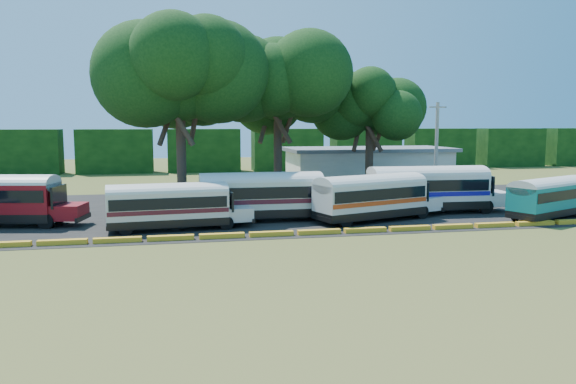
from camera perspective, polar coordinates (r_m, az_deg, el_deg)
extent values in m
plane|color=#44521B|center=(33.06, -3.97, -4.96)|extent=(160.00, 160.00, 0.00)
cube|color=black|center=(44.89, -4.74, -1.76)|extent=(64.00, 24.00, 0.02)
cube|color=gold|center=(34.98, -26.78, -4.79)|extent=(2.70, 0.45, 0.30)
cube|color=gold|center=(34.31, -21.93, -4.76)|extent=(2.70, 0.45, 0.30)
cube|color=gold|center=(33.89, -16.92, -4.69)|extent=(2.70, 0.45, 0.30)
cube|color=gold|center=(33.73, -11.83, -4.59)|extent=(2.70, 0.45, 0.30)
cube|color=gold|center=(33.84, -6.73, -4.45)|extent=(2.70, 0.45, 0.30)
cube|color=gold|center=(34.22, -1.70, -4.28)|extent=(2.70, 0.45, 0.30)
cube|color=gold|center=(34.84, 3.18, -4.08)|extent=(2.70, 0.45, 0.30)
cube|color=gold|center=(35.71, 7.85, -3.86)|extent=(2.70, 0.45, 0.30)
cube|color=gold|center=(36.81, 12.26, -3.63)|extent=(2.70, 0.45, 0.30)
cube|color=gold|center=(38.11, 16.40, -3.39)|extent=(2.70, 0.45, 0.30)
cube|color=gold|center=(39.59, 20.25, -3.16)|extent=(2.70, 0.45, 0.30)
cube|color=gold|center=(41.24, 23.80, -2.93)|extent=(2.70, 0.45, 0.30)
cube|color=gold|center=(43.04, 27.06, -2.71)|extent=(2.70, 0.45, 0.30)
cube|color=silver|center=(66.11, 8.13, 2.58)|extent=(18.00, 8.00, 3.60)
cube|color=#515358|center=(65.99, 8.16, 4.31)|extent=(19.00, 9.00, 0.40)
cube|color=black|center=(82.55, -25.46, 3.68)|extent=(10.00, 4.00, 6.00)
cube|color=black|center=(80.53, -17.13, 3.99)|extent=(10.00, 4.00, 6.00)
cube|color=black|center=(80.26, -8.55, 4.21)|extent=(10.00, 4.00, 6.00)
cube|color=black|center=(81.78, -0.11, 4.34)|extent=(10.00, 4.00, 6.00)
cube|color=black|center=(84.98, 7.87, 4.38)|extent=(10.00, 4.00, 6.00)
cube|color=black|center=(89.68, 15.14, 4.33)|extent=(10.00, 4.00, 6.00)
cube|color=black|center=(95.67, 21.60, 4.24)|extent=(10.00, 4.00, 6.00)
cube|color=black|center=(102.71, 27.23, 4.11)|extent=(10.00, 4.00, 6.00)
cylinder|color=black|center=(39.69, -23.41, -2.74)|extent=(1.08, 0.49, 1.04)
cylinder|color=black|center=(41.72, -22.21, -2.23)|extent=(1.08, 0.49, 1.04)
cube|color=maroon|center=(40.20, -21.31, -1.84)|extent=(2.29, 2.62, 0.99)
cube|color=black|center=(40.31, -22.25, -0.40)|extent=(0.62, 2.39, 1.43)
cube|color=black|center=(39.96, -20.10, -2.45)|extent=(0.68, 2.54, 0.31)
cylinder|color=black|center=(36.37, -6.29, -3.14)|extent=(0.94, 0.34, 0.92)
cylinder|color=black|center=(38.28, -6.82, -2.64)|extent=(0.94, 0.34, 0.92)
cylinder|color=black|center=(35.82, -16.19, -3.54)|extent=(0.94, 0.34, 0.92)
cylinder|color=black|center=(37.76, -16.21, -3.01)|extent=(0.94, 0.34, 0.92)
cube|color=black|center=(36.86, -12.06, -2.90)|extent=(7.70, 2.94, 0.51)
cube|color=beige|center=(36.70, -12.10, -1.23)|extent=(7.70, 2.94, 1.68)
cube|color=black|center=(36.67, -12.11, -0.91)|extent=(7.41, 2.97, 0.71)
cube|color=#4C131A|center=(36.74, -12.09, -1.75)|extent=(7.63, 2.97, 0.28)
ellipsoid|color=beige|center=(36.59, -12.14, 0.08)|extent=(7.70, 2.94, 1.03)
cube|color=beige|center=(37.44, -5.04, -2.19)|extent=(1.82, 2.16, 0.87)
cube|color=black|center=(37.20, -5.93, -0.87)|extent=(0.32, 2.12, 1.26)
cube|color=black|center=(37.66, -3.87, -2.69)|extent=(0.36, 2.26, 0.28)
cube|color=black|center=(36.79, -17.85, -3.25)|extent=(0.36, 2.26, 0.28)
cylinder|color=black|center=(39.24, 3.36, -2.27)|extent=(1.04, 0.30, 1.04)
cylinder|color=black|center=(41.36, 2.59, -1.79)|extent=(1.04, 0.30, 1.04)
cylinder|color=black|center=(38.09, -6.97, -2.60)|extent=(1.04, 0.30, 1.04)
cylinder|color=black|center=(40.27, -7.21, -2.08)|extent=(1.04, 0.30, 1.04)
cube|color=black|center=(39.48, -2.74, -1.98)|extent=(8.52, 2.63, 0.57)
cube|color=beige|center=(39.31, -2.75, -0.21)|extent=(8.52, 2.63, 1.90)
cube|color=black|center=(39.28, -2.75, 0.12)|extent=(8.18, 2.69, 0.80)
cube|color=#4C131D|center=(39.36, -2.75, -0.76)|extent=(8.44, 2.68, 0.31)
ellipsoid|color=beige|center=(39.20, -2.76, 1.16)|extent=(8.52, 2.63, 1.17)
cube|color=beige|center=(40.52, 4.53, -1.32)|extent=(1.88, 2.29, 0.99)
cube|color=black|center=(40.22, 3.65, 0.08)|extent=(0.17, 2.39, 1.42)
cube|color=black|center=(40.83, 5.72, -1.86)|extent=(0.20, 2.54, 0.31)
cube|color=black|center=(39.11, -8.84, -2.30)|extent=(0.20, 2.54, 0.31)
cylinder|color=black|center=(41.41, 13.47, -2.00)|extent=(1.03, 0.58, 0.99)
cylinder|color=black|center=(42.95, 11.52, -1.62)|extent=(1.03, 0.58, 0.99)
cylinder|color=black|center=(37.12, 5.88, -2.87)|extent=(1.03, 0.58, 0.99)
cylinder|color=black|center=(38.83, 4.03, -2.41)|extent=(1.03, 0.58, 0.99)
cube|color=black|center=(39.65, 8.35, -2.05)|extent=(8.52, 4.95, 0.55)
cube|color=beige|center=(39.49, 8.38, -0.36)|extent=(8.52, 4.95, 1.82)
cube|color=black|center=(39.46, 8.39, -0.05)|extent=(8.23, 4.90, 0.76)
cube|color=#B23711|center=(39.53, 8.37, -0.89)|extent=(8.45, 4.96, 0.30)
ellipsoid|color=beige|center=(39.38, 8.40, 0.95)|extent=(8.52, 4.95, 1.12)
cube|color=beige|center=(42.85, 13.57, -1.09)|extent=(2.39, 2.64, 0.94)
cube|color=black|center=(42.30, 13.00, 0.14)|extent=(0.87, 2.21, 1.36)
cube|color=black|center=(43.49, 14.36, -1.53)|extent=(0.94, 2.37, 0.30)
cube|color=black|center=(37.33, 3.50, -2.71)|extent=(0.94, 2.37, 0.30)
cylinder|color=black|center=(45.07, 19.47, -1.42)|extent=(1.10, 0.34, 1.09)
cylinder|color=black|center=(47.10, 18.10, -1.02)|extent=(1.10, 0.34, 1.09)
cylinder|color=black|center=(41.99, 10.59, -1.73)|extent=(1.10, 0.34, 1.09)
cylinder|color=black|center=(44.16, 9.55, -1.28)|extent=(1.10, 0.34, 1.09)
cube|color=black|center=(44.20, 13.92, -1.17)|extent=(9.02, 3.03, 0.60)
cube|color=silver|center=(44.04, 13.97, 0.49)|extent=(9.02, 3.03, 1.99)
cube|color=black|center=(44.02, 13.98, 0.80)|extent=(8.67, 3.08, 0.84)
cube|color=#120D85|center=(44.09, 13.96, -0.02)|extent=(8.94, 3.07, 0.33)
ellipsoid|color=beige|center=(43.94, 14.01, 1.79)|extent=(9.02, 3.03, 1.23)
cube|color=silver|center=(46.60, 20.09, -0.57)|extent=(2.04, 2.46, 1.04)
cube|color=black|center=(46.14, 19.41, 0.72)|extent=(0.25, 2.51, 1.50)
cube|color=black|center=(47.12, 21.05, -1.07)|extent=(0.29, 2.67, 0.33)
cube|color=black|center=(42.66, 8.47, -1.48)|extent=(0.29, 2.67, 0.33)
cylinder|color=black|center=(47.87, 25.99, -1.37)|extent=(0.92, 0.60, 0.90)
cylinder|color=black|center=(41.63, 24.38, -2.45)|extent=(0.92, 0.60, 0.90)
cylinder|color=black|center=(42.59, 22.12, -2.14)|extent=(0.92, 0.60, 0.90)
cube|color=black|center=(44.33, 24.97, -1.76)|extent=(7.65, 5.12, 0.50)
cube|color=#0E716E|center=(44.19, 25.04, -0.39)|extent=(7.65, 5.12, 1.65)
cube|color=black|center=(44.17, 25.06, -0.14)|extent=(7.41, 5.05, 0.69)
ellipsoid|color=beige|center=(44.10, 25.10, 0.67)|extent=(7.65, 5.12, 1.01)
cube|color=black|center=(41.21, 22.50, -2.39)|extent=(1.07, 2.07, 0.27)
cylinder|color=#35261A|center=(48.11, -10.77, 3.30)|extent=(0.80, 0.80, 7.66)
cylinder|color=#35261A|center=(48.50, -9.42, 7.24)|extent=(1.36, 2.76, 4.36)
cylinder|color=#35261A|center=(48.85, -12.06, 7.18)|extent=(2.12, 2.41, 4.36)
cylinder|color=#35261A|center=(46.74, -11.12, 7.21)|extent=(2.81, 0.91, 4.36)
ellipsoid|color=black|center=(48.21, -10.98, 12.03)|extent=(11.34, 11.34, 8.31)
cylinder|color=#35261A|center=(54.15, -1.04, 3.77)|extent=(0.80, 0.80, 7.55)
cylinder|color=#35261A|center=(54.73, 0.14, 7.20)|extent=(1.35, 2.72, 4.30)
cylinder|color=#35261A|center=(54.71, -2.24, 7.19)|extent=(2.10, 2.38, 4.30)
cylinder|color=#35261A|center=(52.76, -1.03, 7.20)|extent=(2.77, 0.91, 4.30)
ellipsoid|color=black|center=(54.22, -1.05, 11.43)|extent=(10.65, 10.65, 7.81)
cylinder|color=#35261A|center=(57.34, 8.25, 3.20)|extent=(0.80, 0.80, 6.18)
cylinder|color=#35261A|center=(58.07, 9.29, 5.85)|extent=(1.20, 2.32, 3.57)
cylinder|color=#35261A|center=(57.69, 7.08, 5.88)|extent=(1.82, 2.05, 3.57)
cylinder|color=#35261A|center=(55.95, 8.52, 5.82)|extent=(2.35, 0.83, 3.57)
ellipsoid|color=black|center=(57.26, 8.36, 9.22)|extent=(8.33, 8.33, 6.11)
cylinder|color=gray|center=(51.01, 14.83, 3.96)|extent=(0.30, 0.30, 8.65)
cube|color=gray|center=(50.97, 14.97, 8.33)|extent=(1.60, 0.12, 0.12)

